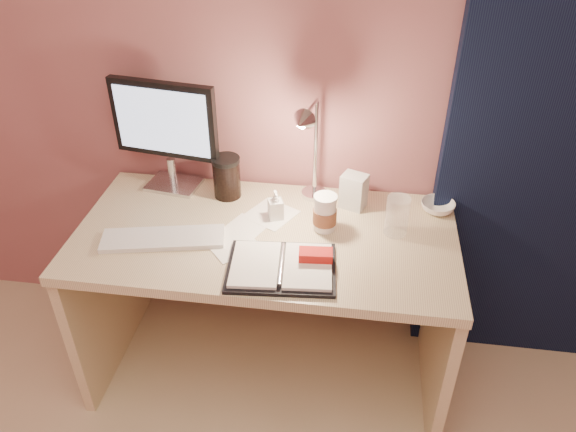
# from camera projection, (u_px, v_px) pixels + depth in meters

# --- Properties ---
(room) EXTENTS (3.50, 3.50, 3.50)m
(room) POSITION_uv_depth(u_px,v_px,m) (545.00, 111.00, 1.97)
(room) COLOR #C6B28E
(room) RESTS_ON ground
(desk) EXTENTS (1.40, 0.70, 0.73)m
(desk) POSITION_uv_depth(u_px,v_px,m) (270.00, 268.00, 2.25)
(desk) COLOR beige
(desk) RESTS_ON ground
(monitor) EXTENTS (0.43, 0.18, 0.46)m
(monitor) POSITION_uv_depth(u_px,v_px,m) (166.00, 126.00, 2.17)
(monitor) COLOR silver
(monitor) RESTS_ON desk
(keyboard) EXTENTS (0.45, 0.22, 0.02)m
(keyboard) POSITION_uv_depth(u_px,v_px,m) (163.00, 239.00, 2.02)
(keyboard) COLOR silver
(keyboard) RESTS_ON desk
(planner) EXTENTS (0.38, 0.30, 0.06)m
(planner) POSITION_uv_depth(u_px,v_px,m) (284.00, 266.00, 1.88)
(planner) COLOR black
(planner) RESTS_ON desk
(paper_a) EXTENTS (0.23, 0.23, 0.00)m
(paper_a) POSITION_uv_depth(u_px,v_px,m) (233.00, 244.00, 2.00)
(paper_a) COLOR white
(paper_a) RESTS_ON desk
(paper_b) EXTENTS (0.22, 0.22, 0.00)m
(paper_b) POSITION_uv_depth(u_px,v_px,m) (271.00, 214.00, 2.16)
(paper_b) COLOR white
(paper_b) RESTS_ON desk
(paper_c) EXTENTS (0.18, 0.18, 0.00)m
(paper_c) POSITION_uv_depth(u_px,v_px,m) (246.00, 227.00, 2.09)
(paper_c) COLOR white
(paper_c) RESTS_ON desk
(coffee_cup) EXTENTS (0.09, 0.09, 0.14)m
(coffee_cup) POSITION_uv_depth(u_px,v_px,m) (325.00, 214.00, 2.04)
(coffee_cup) COLOR white
(coffee_cup) RESTS_ON desk
(clear_cup) EXTENTS (0.09, 0.09, 0.15)m
(clear_cup) POSITION_uv_depth(u_px,v_px,m) (397.00, 216.00, 2.02)
(clear_cup) COLOR white
(clear_cup) RESTS_ON desk
(bowl) EXTENTS (0.14, 0.14, 0.04)m
(bowl) POSITION_uv_depth(u_px,v_px,m) (438.00, 207.00, 2.16)
(bowl) COLOR white
(bowl) RESTS_ON desk
(lotion_bottle) EXTENTS (0.07, 0.07, 0.12)m
(lotion_bottle) POSITION_uv_depth(u_px,v_px,m) (276.00, 205.00, 2.10)
(lotion_bottle) COLOR white
(lotion_bottle) RESTS_ON desk
(dark_jar) EXTENTS (0.11, 0.11, 0.15)m
(dark_jar) POSITION_uv_depth(u_px,v_px,m) (227.00, 179.00, 2.23)
(dark_jar) COLOR black
(dark_jar) RESTS_ON desk
(product_box) EXTENTS (0.11, 0.10, 0.14)m
(product_box) POSITION_uv_depth(u_px,v_px,m) (354.00, 191.00, 2.17)
(product_box) COLOR silver
(product_box) RESTS_ON desk
(desk_lamp) EXTENTS (0.13, 0.27, 0.44)m
(desk_lamp) POSITION_uv_depth(u_px,v_px,m) (319.00, 148.00, 2.02)
(desk_lamp) COLOR silver
(desk_lamp) RESTS_ON desk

